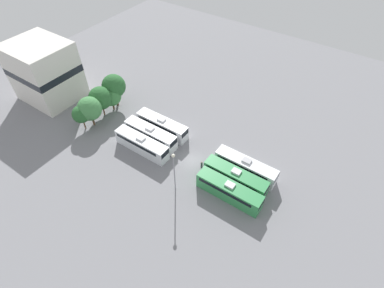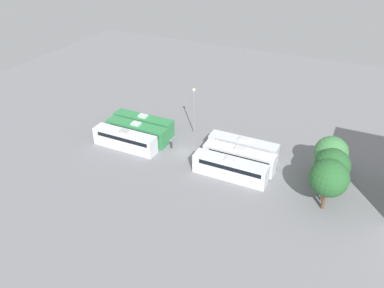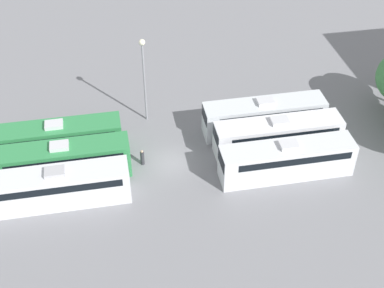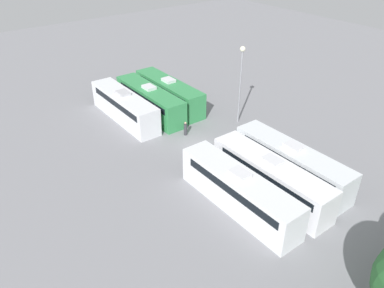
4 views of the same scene
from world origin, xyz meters
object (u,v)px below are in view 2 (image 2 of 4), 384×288
at_px(worker_person, 171,144).
at_px(tree_2, 332,166).
at_px(bus_0, 144,124).
at_px(bus_4, 239,157).
at_px(bus_5, 230,168).
at_px(tree_4, 329,178).
at_px(bus_1, 137,132).
at_px(bus_2, 125,139).
at_px(light_pole, 194,104).
at_px(tree_0, 336,150).
at_px(bus_3, 243,147).
at_px(tree_3, 326,180).
at_px(tree_1, 331,153).

bearing_deg(worker_person, tree_2, 88.57).
height_order(bus_0, bus_4, same).
relative_size(bus_5, tree_4, 1.49).
relative_size(bus_1, bus_4, 1.00).
bearing_deg(tree_2, bus_2, -85.26).
distance_m(bus_1, bus_4, 19.57).
distance_m(worker_person, light_pole, 8.62).
xyz_separation_m(bus_0, tree_0, (-2.02, 34.07, 2.17)).
bearing_deg(light_pole, worker_person, -10.04).
xyz_separation_m(bus_2, bus_3, (-6.38, 19.53, 0.00)).
xyz_separation_m(bus_4, tree_3, (3.02, 13.69, 1.90)).
distance_m(tree_0, tree_2, 5.63).
height_order(bus_2, bus_4, same).
bearing_deg(light_pole, tree_1, 81.52).
xyz_separation_m(bus_0, tree_2, (3.57, 34.08, 2.83)).
bearing_deg(bus_0, bus_3, 89.99).
relative_size(tree_2, tree_3, 1.21).
height_order(bus_4, tree_4, tree_4).
xyz_separation_m(bus_3, bus_4, (3.17, 0.39, 0.00)).
bearing_deg(bus_4, worker_person, -91.22).
bearing_deg(bus_3, tree_2, 76.11).
bearing_deg(tree_1, bus_2, -78.91).
xyz_separation_m(bus_3, worker_person, (2.90, -12.23, -1.02)).
bearing_deg(tree_1, bus_5, -63.76).
height_order(bus_3, tree_1, tree_1).
bearing_deg(bus_3, tree_0, 98.02).
xyz_separation_m(bus_2, bus_5, (0.20, 19.64, 0.00)).
height_order(light_pole, tree_2, light_pole).
xyz_separation_m(tree_2, tree_4, (4.25, 0.03, 0.66)).
height_order(worker_person, tree_3, tree_3).
xyz_separation_m(bus_0, worker_person, (2.90, 7.43, -1.02)).
bearing_deg(tree_4, tree_3, -167.15).
xyz_separation_m(bus_1, bus_3, (-3.12, 19.18, 0.00)).
xyz_separation_m(light_pole, tree_4, (11.65, 25.49, -0.74)).
bearing_deg(tree_3, tree_0, 177.70).
relative_size(bus_3, light_pole, 1.31).
bearing_deg(bus_5, tree_2, 101.92).
bearing_deg(bus_5, worker_person, -106.62).
distance_m(light_pole, tree_2, 26.55).
xyz_separation_m(tree_1, tree_2, (3.71, 0.66, 0.14)).
distance_m(bus_0, tree_0, 34.20).
distance_m(bus_3, tree_3, 15.49).
relative_size(bus_1, tree_3, 2.00).
xyz_separation_m(bus_1, bus_5, (3.46, 19.29, 0.00)).
distance_m(bus_2, bus_5, 19.64).
bearing_deg(tree_0, tree_1, -19.03).
bearing_deg(bus_4, bus_2, -80.84).
distance_m(bus_2, tree_3, 33.66).
height_order(bus_2, light_pole, light_pole).
distance_m(bus_4, worker_person, 12.67).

